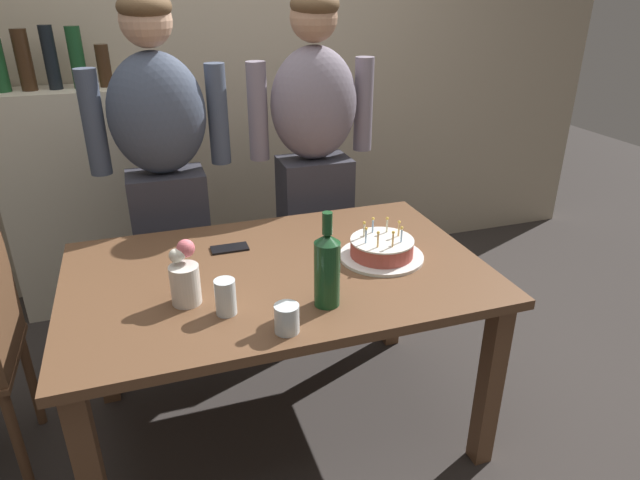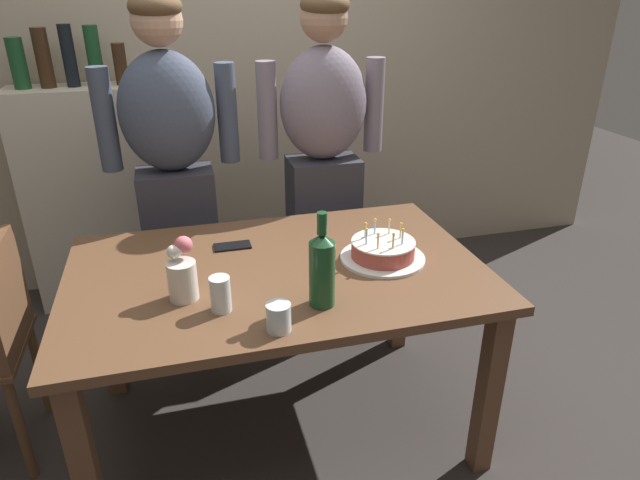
{
  "view_description": "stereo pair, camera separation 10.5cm",
  "coord_description": "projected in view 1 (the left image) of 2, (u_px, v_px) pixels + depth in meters",
  "views": [
    {
      "loc": [
        -0.42,
        -1.73,
        1.68
      ],
      "look_at": [
        0.16,
        -0.01,
        0.84
      ],
      "focal_mm": 31.02,
      "sensor_mm": 36.0,
      "label": 1
    },
    {
      "loc": [
        -0.32,
        -1.76,
        1.68
      ],
      "look_at": [
        0.16,
        -0.01,
        0.84
      ],
      "focal_mm": 31.02,
      "sensor_mm": 36.0,
      "label": 2
    }
  ],
  "objects": [
    {
      "name": "shelf_cabinet",
      "position": [
        78.0,
        200.0,
        2.98
      ],
      "size": [
        0.7,
        0.3,
        1.51
      ],
      "color": "beige",
      "rests_on": "ground_plane"
    },
    {
      "name": "back_wall",
      "position": [
        205.0,
        59.0,
        3.11
      ],
      "size": [
        5.2,
        0.1,
        2.6
      ],
      "primitive_type": "cube",
      "color": "tan",
      "rests_on": "ground_plane"
    },
    {
      "name": "ground_plane",
      "position": [
        283.0,
        425.0,
        2.32
      ],
      "size": [
        10.0,
        10.0,
        0.0
      ],
      "primitive_type": "plane",
      "color": "#332D2B"
    },
    {
      "name": "dining_table",
      "position": [
        278.0,
        292.0,
        2.05
      ],
      "size": [
        1.5,
        0.96,
        0.74
      ],
      "color": "brown",
      "rests_on": "ground_plane"
    },
    {
      "name": "birthday_cake",
      "position": [
        382.0,
        249.0,
        2.08
      ],
      "size": [
        0.32,
        0.32,
        0.14
      ],
      "color": "white",
      "rests_on": "dining_table"
    },
    {
      "name": "water_glass_near",
      "position": [
        226.0,
        297.0,
        1.72
      ],
      "size": [
        0.07,
        0.07,
        0.12
      ],
      "primitive_type": "cylinder",
      "color": "silver",
      "rests_on": "dining_table"
    },
    {
      "name": "flower_vase",
      "position": [
        185.0,
        277.0,
        1.77
      ],
      "size": [
        0.1,
        0.11,
        0.21
      ],
      "color": "silver",
      "rests_on": "dining_table"
    },
    {
      "name": "cell_phone",
      "position": [
        230.0,
        248.0,
        2.16
      ],
      "size": [
        0.14,
        0.07,
        0.01
      ],
      "primitive_type": "cube",
      "rotation": [
        0.0,
        0.0,
        0.0
      ],
      "color": "black",
      "rests_on": "dining_table"
    },
    {
      "name": "water_glass_far",
      "position": [
        287.0,
        318.0,
        1.63
      ],
      "size": [
        0.08,
        0.08,
        0.09
      ],
      "primitive_type": "cylinder",
      "color": "silver",
      "rests_on": "dining_table"
    },
    {
      "name": "person_woman_cardigan",
      "position": [
        314.0,
        168.0,
        2.68
      ],
      "size": [
        0.61,
        0.27,
        1.66
      ],
      "rotation": [
        0.0,
        0.0,
        3.14
      ],
      "color": "#33333D",
      "rests_on": "ground_plane"
    },
    {
      "name": "wine_bottle",
      "position": [
        327.0,
        268.0,
        1.74
      ],
      "size": [
        0.08,
        0.08,
        0.32
      ],
      "color": "#194723",
      "rests_on": "dining_table"
    },
    {
      "name": "person_man_bearded",
      "position": [
        166.0,
        182.0,
        2.48
      ],
      "size": [
        0.61,
        0.27,
        1.66
      ],
      "rotation": [
        0.0,
        0.0,
        3.14
      ],
      "color": "#33333D",
      "rests_on": "ground_plane"
    }
  ]
}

